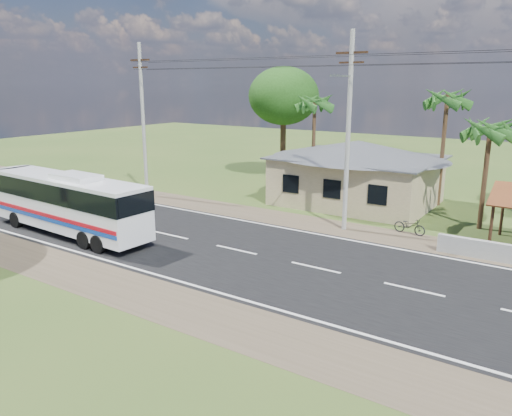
% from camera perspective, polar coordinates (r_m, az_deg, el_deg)
% --- Properties ---
extents(ground, '(120.00, 120.00, 0.00)m').
position_cam_1_polar(ground, '(25.40, -2.28, -4.83)').
color(ground, '#304D1B').
rests_on(ground, ground).
extents(road, '(120.00, 16.00, 0.03)m').
position_cam_1_polar(road, '(25.39, -2.28, -4.81)').
color(road, black).
rests_on(road, ground).
extents(house, '(12.40, 10.00, 5.00)m').
position_cam_1_polar(house, '(35.41, 11.52, 4.74)').
color(house, tan).
rests_on(house, ground).
extents(utility_poles, '(32.80, 2.22, 11.00)m').
position_cam_1_polar(utility_poles, '(28.43, 9.88, 8.92)').
color(utility_poles, '#9E9E99').
rests_on(utility_poles, ground).
extents(palm_near, '(2.80, 2.80, 6.70)m').
position_cam_1_polar(palm_near, '(30.85, 25.20, 8.09)').
color(palm_near, '#47301E').
rests_on(palm_near, ground).
extents(palm_mid, '(2.80, 2.80, 8.20)m').
position_cam_1_polar(palm_mid, '(35.85, 21.01, 11.48)').
color(palm_mid, '#47301E').
rests_on(palm_mid, ground).
extents(palm_far, '(2.80, 2.80, 7.70)m').
position_cam_1_polar(palm_far, '(39.81, 6.72, 11.78)').
color(palm_far, '#47301E').
rests_on(palm_far, ground).
extents(tree_behind_house, '(6.00, 6.00, 9.61)m').
position_cam_1_polar(tree_behind_house, '(43.48, 3.17, 12.63)').
color(tree_behind_house, '#47301E').
rests_on(tree_behind_house, ground).
extents(coach_bus, '(11.41, 2.87, 3.52)m').
position_cam_1_polar(coach_bus, '(29.34, -20.69, 0.93)').
color(coach_bus, silver).
rests_on(coach_bus, ground).
extents(motorcycle, '(1.93, 0.93, 0.97)m').
position_cam_1_polar(motorcycle, '(29.19, 17.16, -1.94)').
color(motorcycle, black).
rests_on(motorcycle, ground).
extents(small_car, '(2.72, 4.15, 1.31)m').
position_cam_1_polar(small_car, '(40.05, -22.82, 2.09)').
color(small_car, '#2F2F32').
rests_on(small_car, ground).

